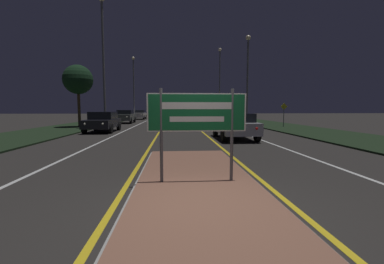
{
  "coord_description": "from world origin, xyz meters",
  "views": [
    {
      "loc": [
        -0.5,
        -4.31,
        1.7
      ],
      "look_at": [
        0.0,
        2.72,
        1.05
      ],
      "focal_mm": 24.0,
      "sensor_mm": 36.0,
      "label": 1
    }
  ],
  "objects": [
    {
      "name": "warning_sign",
      "position": [
        9.19,
        17.71,
        1.34
      ],
      "size": [
        0.6,
        0.06,
        2.08
      ],
      "color": "#56565B",
      "rests_on": "verge_right"
    },
    {
      "name": "car_receding_0",
      "position": [
        2.88,
        9.65,
        0.77
      ],
      "size": [
        1.95,
        4.23,
        1.43
      ],
      "color": "#B7B7BC",
      "rests_on": "ground_plane"
    },
    {
      "name": "streetlight_right_far",
      "position": [
        6.55,
        35.0,
        6.54
      ],
      "size": [
        0.48,
        0.48,
        10.77
      ],
      "color": "#56565B",
      "rests_on": "ground_plane"
    },
    {
      "name": "highway_sign",
      "position": [
        0.0,
        1.22,
        1.53
      ],
      "size": [
        2.14,
        0.07,
        2.03
      ],
      "color": "#56565B",
      "rests_on": "median_island"
    },
    {
      "name": "centre_line_yellow_left",
      "position": [
        -1.55,
        25.0,
        0.0
      ],
      "size": [
        0.12,
        70.0,
        0.01
      ],
      "color": "gold",
      "rests_on": "ground_plane"
    },
    {
      "name": "edge_line_white_left",
      "position": [
        -7.2,
        25.0,
        0.0
      ],
      "size": [
        0.1,
        70.0,
        0.01
      ],
      "color": "silver",
      "rests_on": "ground_plane"
    },
    {
      "name": "streetlight_left_far",
      "position": [
        -6.47,
        35.21,
        5.59
      ],
      "size": [
        0.45,
        0.45,
        9.36
      ],
      "color": "#56565B",
      "rests_on": "ground_plane"
    },
    {
      "name": "lane_line_white_right",
      "position": [
        4.2,
        25.0,
        0.0
      ],
      "size": [
        0.12,
        70.0,
        0.01
      ],
      "color": "silver",
      "rests_on": "ground_plane"
    },
    {
      "name": "car_approaching_2",
      "position": [
        -5.89,
        36.17,
        0.76
      ],
      "size": [
        1.99,
        4.58,
        1.42
      ],
      "color": "silver",
      "rests_on": "ground_plane"
    },
    {
      "name": "streetlight_left_near",
      "position": [
        -6.14,
        17.28,
        6.54
      ],
      "size": [
        0.5,
        0.5,
        10.61
      ],
      "color": "#56565B",
      "rests_on": "ground_plane"
    },
    {
      "name": "verge_left",
      "position": [
        -9.5,
        20.0,
        0.04
      ],
      "size": [
        5.0,
        100.0,
        0.08
      ],
      "color": "black",
      "rests_on": "ground_plane"
    },
    {
      "name": "edge_line_white_right",
      "position": [
        7.2,
        25.0,
        0.0
      ],
      "size": [
        0.1,
        70.0,
        0.01
      ],
      "color": "silver",
      "rests_on": "ground_plane"
    },
    {
      "name": "streetlight_right_near",
      "position": [
        6.46,
        19.8,
        5.22
      ],
      "size": [
        0.46,
        0.46,
        8.48
      ],
      "color": "#56565B",
      "rests_on": "ground_plane"
    },
    {
      "name": "car_approaching_0",
      "position": [
        -5.64,
        14.65,
        0.77
      ],
      "size": [
        1.96,
        4.18,
        1.45
      ],
      "color": "black",
      "rests_on": "ground_plane"
    },
    {
      "name": "median_island",
      "position": [
        0.0,
        1.22,
        0.04
      ],
      "size": [
        2.73,
        8.14,
        0.1
      ],
      "color": "#999993",
      "rests_on": "ground_plane"
    },
    {
      "name": "roadside_palm_left",
      "position": [
        -8.73,
        18.76,
        4.15
      ],
      "size": [
        2.51,
        2.51,
        5.35
      ],
      "color": "#4C3823",
      "rests_on": "verge_left"
    },
    {
      "name": "verge_right",
      "position": [
        9.5,
        20.0,
        0.04
      ],
      "size": [
        5.0,
        100.0,
        0.08
      ],
      "color": "black",
      "rests_on": "ground_plane"
    },
    {
      "name": "ground_plane",
      "position": [
        0.0,
        0.0,
        0.0
      ],
      "size": [
        160.0,
        160.0,
        0.0
      ],
      "primitive_type": "plane",
      "color": "#282623"
    },
    {
      "name": "car_receding_2",
      "position": [
        5.83,
        31.97,
        0.8
      ],
      "size": [
        1.96,
        4.82,
        1.5
      ],
      "color": "silver",
      "rests_on": "ground_plane"
    },
    {
      "name": "car_approaching_1",
      "position": [
        -6.06,
        25.61,
        0.8
      ],
      "size": [
        1.93,
        4.18,
        1.51
      ],
      "color": "#4C514C",
      "rests_on": "ground_plane"
    },
    {
      "name": "centre_line_yellow_right",
      "position": [
        1.55,
        25.0,
        0.0
      ],
      "size": [
        0.12,
        70.0,
        0.01
      ],
      "color": "gold",
      "rests_on": "ground_plane"
    },
    {
      "name": "car_receding_1",
      "position": [
        2.79,
        18.38,
        0.73
      ],
      "size": [
        1.92,
        4.35,
        1.36
      ],
      "color": "silver",
      "rests_on": "ground_plane"
    },
    {
      "name": "lane_line_white_left",
      "position": [
        -4.2,
        25.0,
        0.0
      ],
      "size": [
        0.12,
        70.0,
        0.01
      ],
      "color": "silver",
      "rests_on": "ground_plane"
    }
  ]
}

